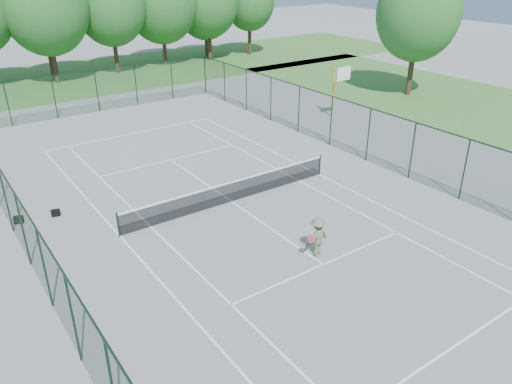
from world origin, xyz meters
The scene contains 12 objects.
ground centered at (0.00, 0.00, 0.00)m, with size 140.00×140.00×0.00m, color gray.
grass_far centered at (0.00, 30.00, 0.01)m, with size 80.00×16.00×0.01m, color #427731.
grass_side centered at (24.00, 4.00, 0.01)m, with size 14.00×40.00×0.01m, color #427731.
court_lines centered at (0.00, 0.00, 0.00)m, with size 11.05×23.85×0.01m.
tennis_net centered at (0.00, 0.00, 0.58)m, with size 11.08×0.08×1.10m.
fence_enclosure centered at (0.00, 0.00, 1.56)m, with size 18.05×36.05×3.02m.
tree_line_far centered at (0.00, 30.00, 5.99)m, with size 39.40×6.40×9.70m.
basketball_goal centered at (13.11, 6.73, 2.57)m, with size 1.20×1.43×3.65m.
tree_side centered at (22.37, 8.07, 6.41)m, with size 6.42×6.42×10.16m.
sports_bag_a centered at (-8.64, 3.61, 0.16)m, with size 0.39×0.23×0.31m, color black.
sports_bag_b centered at (-7.15, 3.34, 0.15)m, with size 0.38×0.23×0.29m, color black.
tennis_player centered at (0.25, -5.72, 0.80)m, with size 1.68×0.80×1.59m.
Camera 1 is at (-11.12, -17.77, 10.65)m, focal length 35.00 mm.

